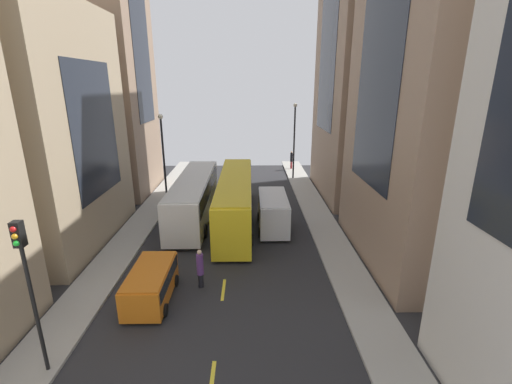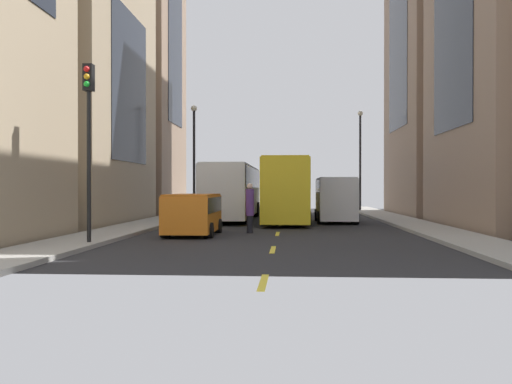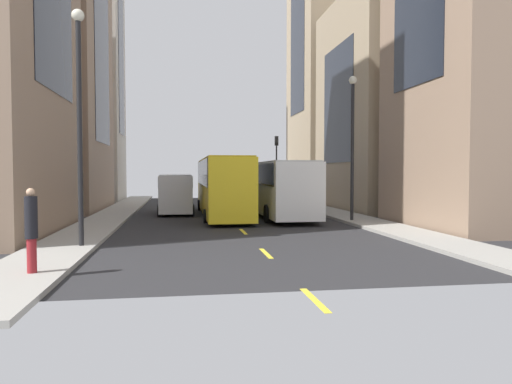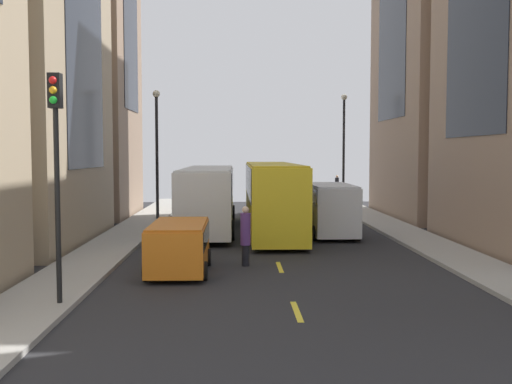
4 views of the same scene
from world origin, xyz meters
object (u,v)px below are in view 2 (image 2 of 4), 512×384
object	(u,v)px
car_orange_0	(193,211)
traffic_light_near_corner	(89,119)
delivery_van_white	(336,196)
pedestrian_walking_far	(250,207)
pedestrian_crossing_mid	(357,195)
city_bus_white	(233,188)
streetcar_yellow	(286,186)

from	to	relation	value
car_orange_0	traffic_light_near_corner	distance (m)	6.27
delivery_van_white	pedestrian_walking_far	xyz separation A→B (m)	(-4.38, -7.79, -0.36)
pedestrian_crossing_mid	traffic_light_near_corner	size ratio (longest dim) A/B	0.37
city_bus_white	traffic_light_near_corner	bearing A→B (deg)	-101.37
pedestrian_walking_far	car_orange_0	bearing A→B (deg)	104.67
pedestrian_crossing_mid	pedestrian_walking_far	distance (m)	27.66
pedestrian_crossing_mid	streetcar_yellow	bearing A→B (deg)	-70.29
city_bus_white	delivery_van_white	size ratio (longest dim) A/B	2.41
streetcar_yellow	traffic_light_near_corner	xyz separation A→B (m)	(-6.55, -15.08, 2.20)
city_bus_white	streetcar_yellow	size ratio (longest dim) A/B	0.90
car_orange_0	delivery_van_white	bearing A→B (deg)	53.20
city_bus_white	streetcar_yellow	distance (m)	3.46
delivery_van_white	traffic_light_near_corner	world-z (taller)	traffic_light_near_corner
pedestrian_crossing_mid	pedestrian_walking_far	bearing A→B (deg)	-66.50
car_orange_0	pedestrian_walking_far	distance (m)	2.59
city_bus_white	pedestrian_crossing_mid	world-z (taller)	city_bus_white
streetcar_yellow	traffic_light_near_corner	world-z (taller)	traffic_light_near_corner
city_bus_white	pedestrian_crossing_mid	xyz separation A→B (m)	(9.74, 16.29, -0.68)
delivery_van_white	pedestrian_crossing_mid	xyz separation A→B (m)	(3.53, 18.72, -0.18)
city_bus_white	car_orange_0	distance (m)	11.43
car_orange_0	streetcar_yellow	bearing A→B (deg)	69.94
city_bus_white	car_orange_0	xyz separation A→B (m)	(-0.49, -11.38, -0.99)
car_orange_0	pedestrian_crossing_mid	size ratio (longest dim) A/B	1.87
pedestrian_walking_far	streetcar_yellow	bearing A→B (deg)	-21.30
city_bus_white	car_orange_0	size ratio (longest dim) A/B	3.04
city_bus_white	pedestrian_crossing_mid	size ratio (longest dim) A/B	5.69
city_bus_white	streetcar_yellow	world-z (taller)	streetcar_yellow
delivery_van_white	city_bus_white	bearing A→B (deg)	158.63
delivery_van_white	streetcar_yellow	bearing A→B (deg)	151.58
delivery_van_white	pedestrian_walking_far	world-z (taller)	delivery_van_white
streetcar_yellow	city_bus_white	bearing A→B (deg)	165.25
streetcar_yellow	pedestrian_walking_far	xyz separation A→B (m)	(-1.52, -9.33, -0.97)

